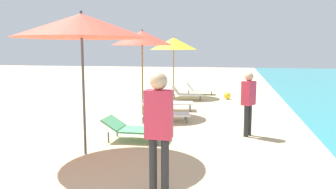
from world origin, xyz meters
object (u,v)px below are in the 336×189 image
Objects in this scene: lounger_second_shoreside at (134,128)px; person_walking_near at (248,98)px; beach_ball at (227,96)px; lounger_third_shoreside at (171,101)px; lounger_farthest_inland at (186,93)px; umbrella_third at (142,38)px; person_walking_mid at (159,123)px; umbrella_farthest at (174,44)px; lounger_third_inland at (163,112)px; umbrella_second at (81,26)px; lounger_farthest_shoreside at (199,89)px.

person_walking_near reaches higher than lounger_second_shoreside.
beach_ball is at bearing 74.80° from lounger_second_shoreside.
beach_ball is (1.83, 3.14, -0.17)m from lounger_third_shoreside.
lounger_farthest_inland is at bearing 76.73° from lounger_third_shoreside.
umbrella_third is 5.33m from beach_ball.
person_walking_mid is (-1.29, -3.85, 0.16)m from person_walking_near.
umbrella_third reaches higher than beach_ball.
umbrella_farthest is at bearing 9.36° from person_walking_mid.
lounger_third_inland is at bearing -46.70° from umbrella_third.
umbrella_second is 5.69m from lounger_third_shoreside.
umbrella_farthest is (-0.57, 3.50, 2.04)m from lounger_third_shoreside.
person_walking_near is (3.21, 2.14, -1.60)m from umbrella_second.
person_walking_near reaches higher than lounger_farthest_inland.
lounger_third_shoreside is 5.18× the size of beach_ball.
umbrella_second is at bearing -118.35° from person_walking_near.
person_walking_near is at bearing -60.72° from lounger_third_shoreside.
lounger_third_inland is at bearing -95.30° from lounger_third_shoreside.
umbrella_second is 1.03× the size of umbrella_third.
lounger_third_inland is at bearing 84.05° from lounger_second_shoreside.
lounger_third_shoreside is (0.05, 4.03, 0.02)m from lounger_second_shoreside.
lounger_second_shoreside is at bearing -131.34° from person_walking_near.
umbrella_third reaches higher than lounger_second_shoreside.
umbrella_farthest is 9.06× the size of beach_ball.
lounger_third_inland is at bearing -82.27° from umbrella_farthest.
lounger_farthest_shoreside is (1.18, 9.64, -2.27)m from umbrella_second.
umbrella_second reaches higher than umbrella_third.
umbrella_second is 9.03m from beach_ball.
lounger_farthest_inland is at bearing 6.10° from person_walking_mid.
umbrella_farthest is at bearing 89.19° from umbrella_second.
beach_ball is (1.35, -1.31, -0.11)m from lounger_farthest_shoreside.
umbrella_farthest is 2.01× the size of lounger_farthest_inland.
lounger_second_shoreside is at bearing -86.01° from umbrella_farthest.
umbrella_third is at bearing -122.23° from beach_ball.
umbrella_third is (-0.04, 4.27, -0.08)m from umbrella_second.
lounger_farthest_inland reaches higher than beach_ball.
beach_ball is at bearing -3.87° from person_walking_mid.
lounger_third_inland reaches higher than lounger_farthest_shoreside.
lounger_farthest_inland is (-0.34, -1.89, 0.02)m from lounger_farthest_shoreside.
beach_ball is (1.69, 0.58, -0.13)m from lounger_farthest_inland.
person_walking_near is (3.25, -2.13, -1.52)m from umbrella_third.
umbrella_farthest is 7.38m from person_walking_near.
lounger_farthest_shoreside reaches higher than lounger_second_shoreside.
person_walking_mid reaches higher than lounger_second_shoreside.
lounger_third_inland is 5.28m from beach_ball.
umbrella_second is 1.05× the size of umbrella_farthest.
lounger_second_shoreside is at bearing -98.02° from lounger_farthest_shoreside.
umbrella_third is 1.54× the size of person_walking_mid.
umbrella_second is at bearing -119.47° from lounger_second_shoreside.
umbrella_second reaches higher than person_walking_mid.
umbrella_farthest is at bearing 143.14° from person_walking_near.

